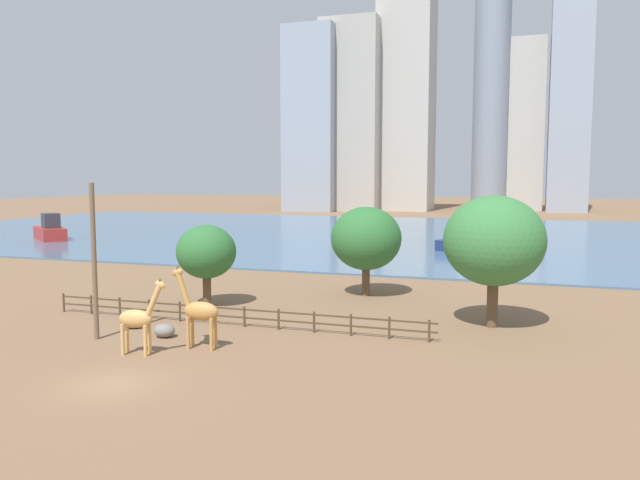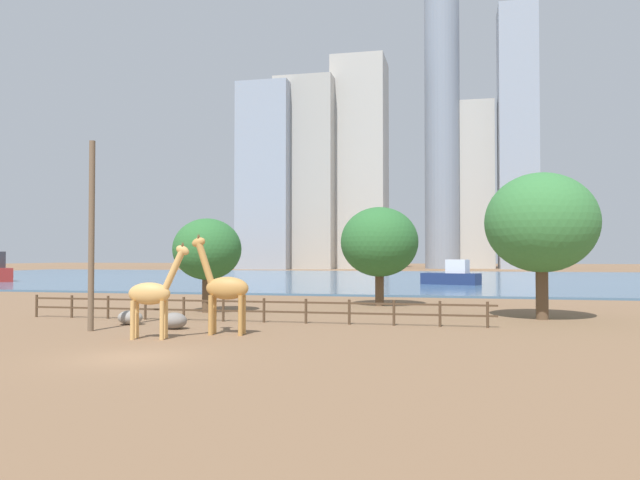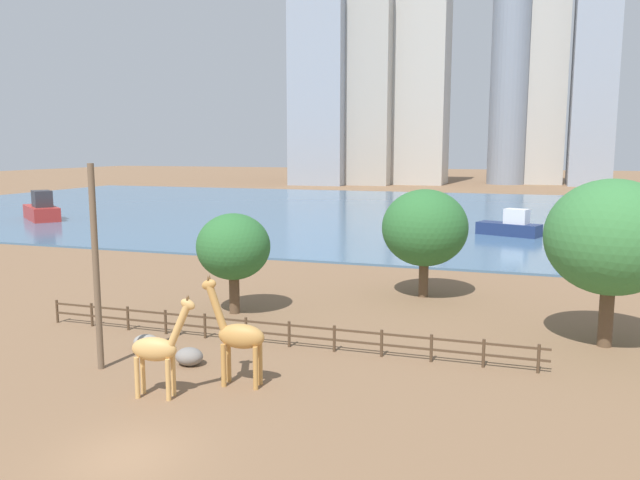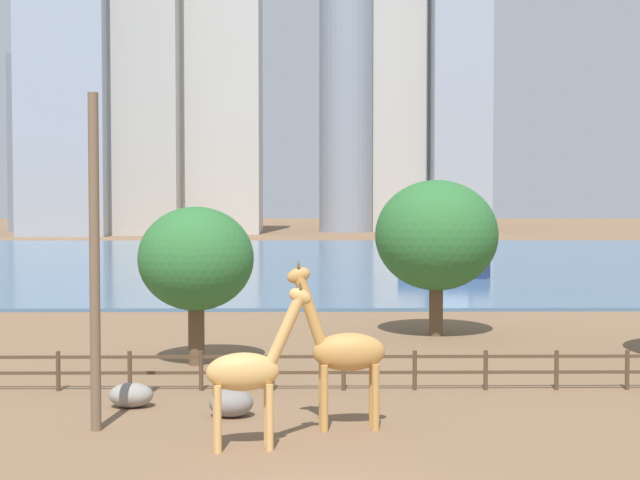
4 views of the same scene
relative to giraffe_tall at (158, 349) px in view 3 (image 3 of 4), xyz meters
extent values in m
plane|color=brown|center=(1.69, 75.43, -1.96)|extent=(400.00, 400.00, 0.00)
cube|color=#476B8C|center=(1.69, 72.43, -1.86)|extent=(180.00, 86.00, 0.20)
cylinder|color=tan|center=(0.44, 0.33, -1.13)|extent=(0.22, 0.22, 1.66)
cylinder|color=tan|center=(0.52, -0.18, -1.13)|extent=(0.22, 0.22, 1.66)
cylinder|color=tan|center=(-0.83, 0.14, -1.13)|extent=(0.22, 0.22, 1.66)
cylinder|color=tan|center=(-0.75, -0.37, -1.13)|extent=(0.22, 0.22, 1.66)
ellipsoid|color=tan|center=(-0.15, -0.02, -0.01)|extent=(1.92, 0.99, 0.96)
cylinder|color=tan|center=(0.90, 0.13, 1.01)|extent=(1.06, 0.44, 1.79)
ellipsoid|color=tan|center=(1.28, 0.19, 1.85)|extent=(0.74, 0.40, 0.60)
cone|color=brown|center=(1.27, 0.26, 2.13)|extent=(0.10, 0.10, 0.17)
cone|color=brown|center=(1.29, 0.12, 2.13)|extent=(0.10, 0.10, 0.17)
cylinder|color=#C18C47|center=(1.91, 1.78, -1.07)|extent=(0.22, 0.22, 1.79)
cylinder|color=#C18C47|center=(1.87, 2.33, -1.07)|extent=(0.22, 0.22, 1.79)
cylinder|color=#C18C47|center=(3.29, 1.88, -1.07)|extent=(0.22, 0.22, 1.79)
cylinder|color=#C18C47|center=(3.25, 2.44, -1.07)|extent=(0.22, 0.22, 1.79)
ellipsoid|color=#C18C47|center=(2.58, 2.11, 0.14)|extent=(2.04, 0.94, 1.04)
cylinder|color=#C18C47|center=(1.53, 2.03, 1.29)|extent=(0.95, 0.39, 1.98)
ellipsoid|color=#C18C47|center=(1.22, 2.00, 2.23)|extent=(0.76, 0.38, 0.60)
cone|color=brown|center=(1.22, 1.92, 2.53)|extent=(0.10, 0.10, 0.19)
cone|color=brown|center=(1.21, 2.08, 2.53)|extent=(0.10, 0.10, 0.19)
cylinder|color=brown|center=(-4.25, 1.98, 2.58)|extent=(0.28, 0.28, 9.08)
ellipsoid|color=gray|center=(-3.84, 4.90, -1.59)|extent=(1.33, 0.99, 0.74)
ellipsoid|color=gray|center=(-0.74, 3.59, -1.56)|extent=(1.27, 1.07, 0.80)
cylinder|color=#4C3826|center=(-11.31, 7.43, -1.31)|extent=(0.14, 0.14, 1.30)
cylinder|color=#4C3826|center=(-8.98, 7.43, -1.31)|extent=(0.14, 0.14, 1.30)
cylinder|color=#4C3826|center=(-6.66, 7.43, -1.31)|extent=(0.14, 0.14, 1.30)
cylinder|color=#4C3826|center=(-4.34, 7.43, -1.31)|extent=(0.14, 0.14, 1.30)
cylinder|color=#4C3826|center=(-2.02, 7.43, -1.31)|extent=(0.14, 0.14, 1.30)
cylinder|color=#4C3826|center=(0.30, 7.43, -1.31)|extent=(0.14, 0.14, 1.30)
cylinder|color=#4C3826|center=(2.62, 7.43, -1.31)|extent=(0.14, 0.14, 1.30)
cylinder|color=#4C3826|center=(4.95, 7.43, -1.31)|extent=(0.14, 0.14, 1.30)
cylinder|color=#4C3826|center=(7.27, 7.43, -1.31)|extent=(0.14, 0.14, 1.30)
cylinder|color=#4C3826|center=(9.59, 7.43, -1.31)|extent=(0.14, 0.14, 1.30)
cylinder|color=#4C3826|center=(11.91, 7.43, -1.31)|extent=(0.14, 0.14, 1.30)
cylinder|color=#4C3826|center=(14.23, 7.43, -1.31)|extent=(0.14, 0.14, 1.30)
cube|color=#4C3826|center=(1.69, 7.43, -0.86)|extent=(26.10, 0.08, 0.10)
cube|color=#4C3826|center=(1.69, 7.43, -1.38)|extent=(26.10, 0.08, 0.10)
cylinder|color=brown|center=(7.28, 20.04, -0.78)|extent=(0.63, 0.63, 2.36)
ellipsoid|color=#2D6B33|center=(7.28, 20.04, 2.62)|extent=(5.57, 5.57, 5.02)
cylinder|color=brown|center=(-2.74, 12.40, -0.83)|extent=(0.61, 0.61, 2.27)
ellipsoid|color=#2D6B33|center=(-2.74, 12.40, 2.04)|extent=(4.34, 4.34, 3.90)
cylinder|color=brown|center=(17.42, 12.41, -0.49)|extent=(0.69, 0.69, 2.95)
ellipsoid|color=#387A3D|center=(17.42, 12.41, 3.50)|extent=(6.27, 6.27, 5.64)
cube|color=#B22D28|center=(-48.16, 47.20, -0.86)|extent=(9.05, 8.13, 1.80)
cube|color=#333338|center=(-47.28, 46.50, 1.11)|extent=(3.88, 3.70, 2.16)
cube|color=navy|center=(11.89, 50.77, -1.09)|extent=(7.14, 4.59, 1.34)
cube|color=silver|center=(12.68, 50.48, 0.39)|extent=(2.82, 2.35, 1.61)
cube|color=#B7B2A8|center=(-14.53, 150.46, 27.84)|extent=(14.85, 14.60, 59.61)
cube|color=#939EAD|center=(28.97, 155.48, 34.49)|extent=(10.41, 11.71, 72.91)
cube|color=slate|center=(-48.13, 160.96, 14.45)|extent=(12.02, 8.17, 32.83)
cube|color=#939EAD|center=(-38.66, 138.80, 23.40)|extent=(14.33, 12.04, 50.72)
cube|color=#B7B2A8|center=(18.05, 161.18, 22.01)|extent=(9.65, 11.20, 47.95)
cube|color=#ADA89E|center=(-28.54, 145.15, 24.44)|extent=(16.29, 15.98, 52.81)
cylinder|color=gray|center=(8.34, 156.76, 43.84)|extent=(9.93, 9.93, 91.61)
camera|label=1|loc=(19.41, -27.60, 7.41)|focal=35.00mm
camera|label=2|loc=(12.86, -24.61, 1.60)|focal=35.00mm
camera|label=3|loc=(13.29, -20.27, 7.76)|focal=35.00mm
camera|label=4|loc=(1.50, -24.25, 4.32)|focal=55.00mm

